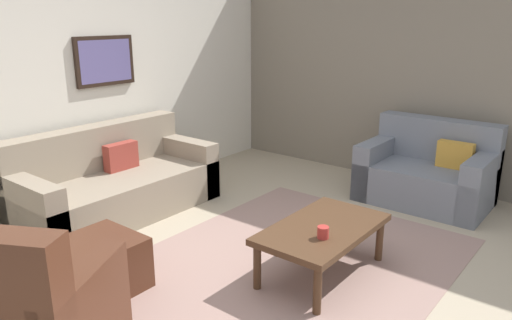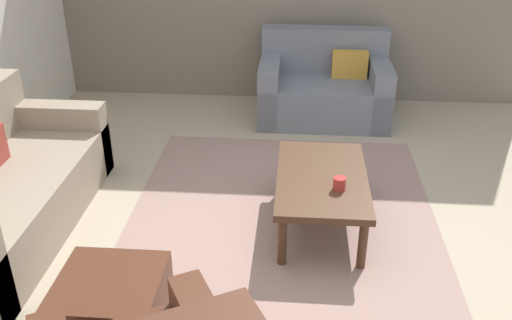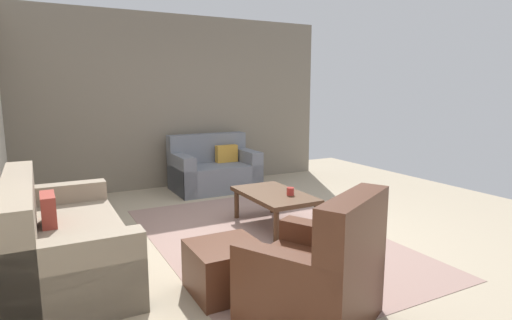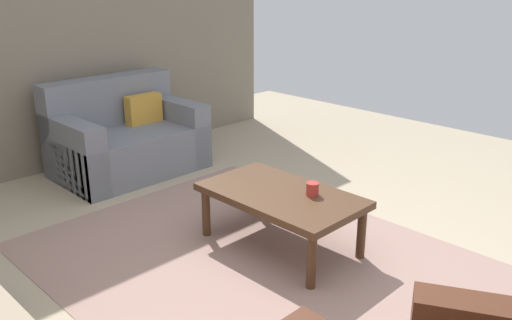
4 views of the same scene
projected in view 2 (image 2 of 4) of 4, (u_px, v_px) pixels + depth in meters
The scene contains 6 objects.
ground_plane at pixel (280, 249), 3.89m from camera, with size 8.00×8.00×0.00m, color tan.
area_rug at pixel (280, 249), 3.88m from camera, with size 3.55×2.30×0.01m, color gray.
couch_loveseat at pixel (324, 88), 5.89m from camera, with size 0.88×1.32×0.88m.
ottoman at pixel (112, 309), 3.07m from camera, with size 0.56×0.56×0.40m, color #4C2819.
coffee_table at pixel (322, 182), 4.00m from camera, with size 1.10×0.64×0.41m.
cup at pixel (339, 184), 3.79m from camera, with size 0.09×0.09×0.09m, color #B2332D.
Camera 2 is at (-3.17, -0.08, 2.34)m, focal length 39.44 mm.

